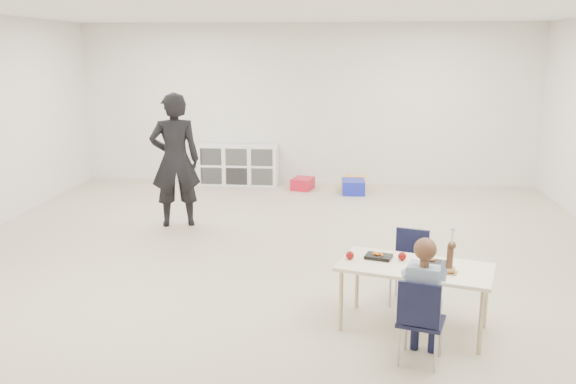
# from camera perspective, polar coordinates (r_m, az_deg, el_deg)

# --- Properties ---
(room) EXTENTS (9.00, 9.02, 2.80)m
(room) POSITION_cam_1_polar(r_m,az_deg,el_deg) (6.33, -0.82, 4.68)
(room) COLOR #BFB193
(room) RESTS_ON ground
(table) EXTENTS (1.38, 0.95, 0.57)m
(table) POSITION_cam_1_polar(r_m,az_deg,el_deg) (5.34, 11.69, -9.61)
(table) COLOR #F8E7C6
(table) RESTS_ON ground
(chair_near) EXTENTS (0.41, 0.39, 0.69)m
(chair_near) POSITION_cam_1_polar(r_m,az_deg,el_deg) (4.81, 12.35, -11.55)
(chair_near) COLOR black
(chair_near) RESTS_ON ground
(chair_far) EXTENTS (0.41, 0.39, 0.69)m
(chair_far) POSITION_cam_1_polar(r_m,az_deg,el_deg) (5.83, 11.21, -7.04)
(chair_far) COLOR black
(chair_far) RESTS_ON ground
(child) EXTENTS (0.57, 0.57, 1.09)m
(child) POSITION_cam_1_polar(r_m,az_deg,el_deg) (4.73, 12.47, -9.37)
(child) COLOR #9DB1D4
(child) RESTS_ON chair_near
(lunch_tray_near) EXTENTS (0.26, 0.22, 0.03)m
(lunch_tray_near) POSITION_cam_1_polar(r_m,az_deg,el_deg) (5.28, 13.01, -6.46)
(lunch_tray_near) COLOR black
(lunch_tray_near) RESTS_ON table
(lunch_tray_far) EXTENTS (0.26, 0.22, 0.03)m
(lunch_tray_far) POSITION_cam_1_polar(r_m,az_deg,el_deg) (5.35, 8.47, -6.00)
(lunch_tray_far) COLOR black
(lunch_tray_far) RESTS_ON table
(milk_carton) EXTENTS (0.09, 0.09, 0.10)m
(milk_carton) POSITION_cam_1_polar(r_m,az_deg,el_deg) (5.10, 11.87, -6.68)
(milk_carton) COLOR white
(milk_carton) RESTS_ON table
(bread_roll) EXTENTS (0.09, 0.09, 0.07)m
(bread_roll) POSITION_cam_1_polar(r_m,az_deg,el_deg) (5.12, 14.90, -6.98)
(bread_roll) COLOR tan
(bread_roll) RESTS_ON table
(apple_near) EXTENTS (0.07, 0.07, 0.07)m
(apple_near) POSITION_cam_1_polar(r_m,az_deg,el_deg) (5.33, 10.63, -5.93)
(apple_near) COLOR maroon
(apple_near) RESTS_ON table
(apple_far) EXTENTS (0.07, 0.07, 0.07)m
(apple_far) POSITION_cam_1_polar(r_m,az_deg,el_deg) (5.28, 5.81, -5.92)
(apple_far) COLOR maroon
(apple_far) RESTS_ON table
(cubby_shelf) EXTENTS (1.40, 0.40, 0.70)m
(cubby_shelf) POSITION_cam_1_polar(r_m,az_deg,el_deg) (10.86, -4.68, 2.56)
(cubby_shelf) COLOR white
(cubby_shelf) RESTS_ON ground
(adult) EXTENTS (0.75, 0.61, 1.80)m
(adult) POSITION_cam_1_polar(r_m,az_deg,el_deg) (8.28, -10.52, 2.96)
(adult) COLOR black
(adult) RESTS_ON ground
(bin_red) EXTENTS (0.41, 0.48, 0.20)m
(bin_red) POSITION_cam_1_polar(r_m,az_deg,el_deg) (10.45, 1.39, 0.79)
(bin_red) COLOR red
(bin_red) RESTS_ON ground
(bin_yellow) EXTENTS (0.40, 0.49, 0.22)m
(bin_yellow) POSITION_cam_1_polar(r_m,az_deg,el_deg) (10.45, 6.17, 0.76)
(bin_yellow) COLOR #F9AD1A
(bin_yellow) RESTS_ON ground
(bin_blue) EXTENTS (0.39, 0.49, 0.23)m
(bin_blue) POSITION_cam_1_polar(r_m,az_deg,el_deg) (10.21, 6.12, 0.50)
(bin_blue) COLOR #1720B1
(bin_blue) RESTS_ON ground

